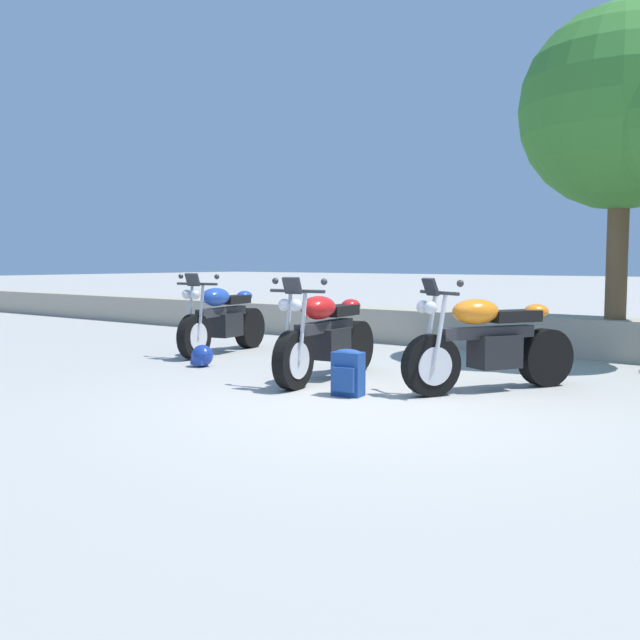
# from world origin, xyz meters

# --- Properties ---
(ground_plane) EXTENTS (120.00, 120.00, 0.00)m
(ground_plane) POSITION_xyz_m (0.00, 0.00, 0.00)
(ground_plane) COLOR #A3A099
(stone_wall) EXTENTS (36.00, 0.80, 0.55)m
(stone_wall) POSITION_xyz_m (0.00, 4.80, 0.28)
(stone_wall) COLOR #A89E89
(stone_wall) RESTS_ON ground
(motorcycle_blue_near_left) EXTENTS (0.79, 2.05, 1.18)m
(motorcycle_blue_near_left) POSITION_xyz_m (-3.78, 1.91, 0.49)
(motorcycle_blue_near_left) COLOR black
(motorcycle_blue_near_left) RESTS_ON ground
(motorcycle_red_centre) EXTENTS (0.72, 2.06, 1.18)m
(motorcycle_red_centre) POSITION_xyz_m (-1.17, 0.94, 0.49)
(motorcycle_red_centre) COLOR black
(motorcycle_red_centre) RESTS_ON ground
(motorcycle_orange_far_right) EXTENTS (1.18, 1.88, 1.18)m
(motorcycle_orange_far_right) POSITION_xyz_m (0.58, 1.41, 0.49)
(motorcycle_orange_far_right) COLOR black
(motorcycle_orange_far_right) RESTS_ON ground
(rider_backpack) EXTENTS (0.32, 0.29, 0.47)m
(rider_backpack) POSITION_xyz_m (-0.42, 0.31, 0.24)
(rider_backpack) COLOR navy
(rider_backpack) RESTS_ON ground
(rider_helmet) EXTENTS (0.28, 0.28, 0.28)m
(rider_helmet) POSITION_xyz_m (-3.04, 0.80, 0.14)
(rider_helmet) COLOR navy
(rider_helmet) RESTS_ON ground
(leafy_tree_far_left) EXTENTS (2.84, 2.70, 4.18)m
(leafy_tree_far_left) POSITION_xyz_m (1.07, 4.61, 3.31)
(leafy_tree_far_left) COLOR brown
(leafy_tree_far_left) RESTS_ON stone_wall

